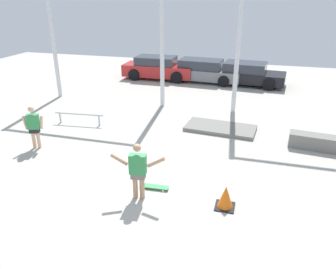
{
  "coord_description": "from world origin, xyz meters",
  "views": [
    {
      "loc": [
        2.63,
        -7.8,
        5.01
      ],
      "look_at": [
        -0.03,
        1.73,
        0.7
      ],
      "focal_mm": 35.0,
      "sensor_mm": 36.0,
      "label": 1
    }
  ],
  "objects_px": {
    "parked_car_black": "(247,74)",
    "parked_car_red": "(158,68)",
    "manual_pad": "(220,128)",
    "traffic_cone": "(226,197)",
    "parked_car_grey": "(203,71)",
    "grind_box": "(319,142)",
    "bystander": "(34,126)",
    "grind_rail": "(79,116)",
    "skateboard": "(154,187)",
    "skateboarder": "(138,169)"
  },
  "relations": [
    {
      "from": "parked_car_black",
      "to": "parked_car_red",
      "type": "bearing_deg",
      "value": -173.66
    },
    {
      "from": "manual_pad",
      "to": "traffic_cone",
      "type": "distance_m",
      "value": 5.15
    },
    {
      "from": "parked_car_grey",
      "to": "grind_box",
      "type": "bearing_deg",
      "value": -52.16
    },
    {
      "from": "bystander",
      "to": "parked_car_black",
      "type": "bearing_deg",
      "value": -140.39
    },
    {
      "from": "grind_rail",
      "to": "traffic_cone",
      "type": "bearing_deg",
      "value": -32.64
    },
    {
      "from": "skateboard",
      "to": "bystander",
      "type": "xyz_separation_m",
      "value": [
        -4.76,
        1.39,
        0.77
      ]
    },
    {
      "from": "parked_car_black",
      "to": "skateboarder",
      "type": "bearing_deg",
      "value": -93.57
    },
    {
      "from": "skateboard",
      "to": "grind_box",
      "type": "height_order",
      "value": "grind_box"
    },
    {
      "from": "grind_box",
      "to": "parked_car_grey",
      "type": "relative_size",
      "value": 0.42
    },
    {
      "from": "skateboarder",
      "to": "manual_pad",
      "type": "distance_m",
      "value": 5.54
    },
    {
      "from": "traffic_cone",
      "to": "skateboarder",
      "type": "bearing_deg",
      "value": -175.25
    },
    {
      "from": "grind_box",
      "to": "manual_pad",
      "type": "relative_size",
      "value": 0.72
    },
    {
      "from": "grind_box",
      "to": "parked_car_black",
      "type": "bearing_deg",
      "value": 109.56
    },
    {
      "from": "manual_pad",
      "to": "traffic_cone",
      "type": "height_order",
      "value": "traffic_cone"
    },
    {
      "from": "parked_car_black",
      "to": "bystander",
      "type": "distance_m",
      "value": 12.61
    },
    {
      "from": "parked_car_red",
      "to": "parked_car_grey",
      "type": "distance_m",
      "value": 2.8
    },
    {
      "from": "parked_car_grey",
      "to": "parked_car_red",
      "type": "bearing_deg",
      "value": -174.17
    },
    {
      "from": "skateboarder",
      "to": "traffic_cone",
      "type": "height_order",
      "value": "skateboarder"
    },
    {
      "from": "manual_pad",
      "to": "parked_car_red",
      "type": "relative_size",
      "value": 0.62
    },
    {
      "from": "skateboarder",
      "to": "manual_pad",
      "type": "relative_size",
      "value": 0.58
    },
    {
      "from": "parked_car_black",
      "to": "traffic_cone",
      "type": "xyz_separation_m",
      "value": [
        0.21,
        -12.5,
        -0.34
      ]
    },
    {
      "from": "skateboard",
      "to": "parked_car_black",
      "type": "height_order",
      "value": "parked_car_black"
    },
    {
      "from": "traffic_cone",
      "to": "grind_rail",
      "type": "bearing_deg",
      "value": 147.36
    },
    {
      "from": "skateboarder",
      "to": "parked_car_red",
      "type": "relative_size",
      "value": 0.36
    },
    {
      "from": "skateboarder",
      "to": "bystander",
      "type": "xyz_separation_m",
      "value": [
        -4.5,
        1.9,
        -0.03
      ]
    },
    {
      "from": "parked_car_red",
      "to": "parked_car_grey",
      "type": "relative_size",
      "value": 0.94
    },
    {
      "from": "grind_rail",
      "to": "traffic_cone",
      "type": "height_order",
      "value": "traffic_cone"
    },
    {
      "from": "grind_rail",
      "to": "bystander",
      "type": "bearing_deg",
      "value": -97.22
    },
    {
      "from": "grind_rail",
      "to": "bystander",
      "type": "xyz_separation_m",
      "value": [
        -0.31,
        -2.41,
        0.47
      ]
    },
    {
      "from": "parked_car_red",
      "to": "parked_car_grey",
      "type": "height_order",
      "value": "parked_car_red"
    },
    {
      "from": "grind_rail",
      "to": "bystander",
      "type": "distance_m",
      "value": 2.48
    },
    {
      "from": "skateboard",
      "to": "parked_car_red",
      "type": "relative_size",
      "value": 0.19
    },
    {
      "from": "skateboard",
      "to": "parked_car_red",
      "type": "distance_m",
      "value": 12.65
    },
    {
      "from": "bystander",
      "to": "traffic_cone",
      "type": "relative_size",
      "value": 2.51
    },
    {
      "from": "grind_rail",
      "to": "parked_car_grey",
      "type": "relative_size",
      "value": 0.45
    },
    {
      "from": "parked_car_grey",
      "to": "traffic_cone",
      "type": "height_order",
      "value": "parked_car_grey"
    },
    {
      "from": "grind_box",
      "to": "parked_car_red",
      "type": "bearing_deg",
      "value": 135.56
    },
    {
      "from": "skateboard",
      "to": "grind_rail",
      "type": "height_order",
      "value": "grind_rail"
    },
    {
      "from": "parked_car_red",
      "to": "grind_rail",
      "type": "bearing_deg",
      "value": -96.05
    },
    {
      "from": "skateboard",
      "to": "traffic_cone",
      "type": "bearing_deg",
      "value": -12.54
    },
    {
      "from": "bystander",
      "to": "skateboard",
      "type": "bearing_deg",
      "value": 144.55
    },
    {
      "from": "bystander",
      "to": "manual_pad",
      "type": "bearing_deg",
      "value": -169.79
    },
    {
      "from": "skateboard",
      "to": "parked_car_red",
      "type": "bearing_deg",
      "value": 103.45
    },
    {
      "from": "skateboarder",
      "to": "parked_car_red",
      "type": "height_order",
      "value": "skateboarder"
    },
    {
      "from": "manual_pad",
      "to": "parked_car_grey",
      "type": "bearing_deg",
      "value": 105.48
    },
    {
      "from": "manual_pad",
      "to": "parked_car_black",
      "type": "relative_size",
      "value": 0.61
    },
    {
      "from": "grind_rail",
      "to": "parked_car_red",
      "type": "xyz_separation_m",
      "value": [
        0.83,
        8.3,
        0.33
      ]
    },
    {
      "from": "manual_pad",
      "to": "bystander",
      "type": "height_order",
      "value": "bystander"
    },
    {
      "from": "grind_rail",
      "to": "skateboarder",
      "type": "bearing_deg",
      "value": -45.8
    },
    {
      "from": "skateboarder",
      "to": "manual_pad",
      "type": "bearing_deg",
      "value": 67.34
    }
  ]
}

